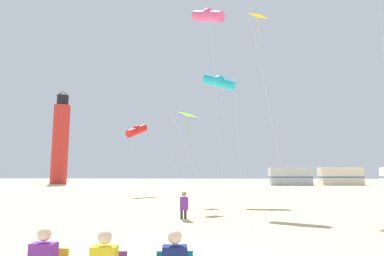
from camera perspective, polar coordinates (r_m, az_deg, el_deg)
The scene contains 10 objects.
kite_flyer_standing at distance 13.73m, azimuth -1.44°, elevation -13.43°, with size 0.38×0.54×1.16m.
kite_tube_rainbow at distance 23.03m, azimuth 2.85°, elevation 19.25°, with size 2.40×2.09×13.15m.
kite_diamond_gold at distance 20.99m, azimuth 11.70°, elevation 17.65°, with size 2.04×1.90×11.69m.
kite_tube_cyan at distance 23.91m, azimuth 4.88°, elevation 8.13°, with size 2.88×2.49×9.24m.
kite_diamond_violet at distance 21.45m, azimuth -0.91°, elevation 1.56°, with size 2.53×2.53×5.86m.
kite_diamond_lime at distance 18.24m, azimuth -0.78°, elevation 1.83°, with size 2.30×2.02×5.40m.
kite_tube_scarlet at distance 29.91m, azimuth -9.75°, elevation -0.42°, with size 1.71×2.55×6.48m.
lighthouse_distant at distance 62.04m, azimuth -22.23°, elevation -1.88°, with size 2.80×2.80×16.80m.
rv_van_silver at distance 53.05m, azimuth 16.94°, elevation -8.18°, with size 6.48×2.47×2.80m.
rv_van_cream at distance 56.53m, azimuth 24.75°, elevation -7.76°, with size 6.51×2.54×2.80m.
Camera 1 is at (1.22, -7.22, 1.93)m, focal length 30.16 mm.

